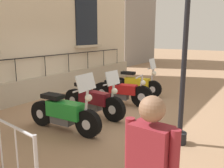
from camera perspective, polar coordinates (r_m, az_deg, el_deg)
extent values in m
plane|color=#9E7A5B|center=(7.37, -1.87, -5.85)|extent=(60.00, 60.00, 0.00)
cube|color=beige|center=(9.12, -18.07, 16.56)|extent=(0.60, 11.26, 6.16)
cube|color=#B1A48F|center=(8.98, -15.47, -0.55)|extent=(0.20, 11.26, 0.76)
cube|color=black|center=(10.62, -5.99, 14.71)|extent=(0.06, 1.39, 2.04)
cube|color=#BCAE97|center=(10.57, -5.52, 8.93)|extent=(0.24, 1.59, 0.10)
cube|color=black|center=(8.79, -15.69, 6.40)|extent=(0.03, 9.46, 0.03)
cylinder|color=black|center=(8.12, -21.87, 3.04)|extent=(0.02, 0.02, 0.71)
cylinder|color=black|center=(8.83, -15.56, 4.10)|extent=(0.02, 0.02, 0.71)
cylinder|color=black|center=(9.64, -10.24, 4.95)|extent=(0.02, 0.02, 0.71)
cylinder|color=black|center=(10.52, -5.76, 5.62)|extent=(0.02, 0.02, 0.71)
cylinder|color=black|center=(11.45, -1.99, 6.17)|extent=(0.02, 0.02, 0.71)
cylinder|color=black|center=(12.42, 1.21, 6.61)|extent=(0.02, 0.02, 0.71)
cylinder|color=black|center=(5.33, -5.64, -9.35)|extent=(0.63, 0.19, 0.62)
cylinder|color=silver|center=(5.33, -5.64, -9.35)|extent=(0.23, 0.19, 0.22)
cylinder|color=black|center=(6.22, -16.19, -6.67)|extent=(0.63, 0.19, 0.62)
cylinder|color=silver|center=(6.22, -16.19, -6.67)|extent=(0.23, 0.19, 0.22)
cube|color=#1E842D|center=(5.65, -11.05, -5.94)|extent=(0.94, 0.37, 0.36)
cube|color=#4C4C51|center=(5.79, -11.70, -8.14)|extent=(0.57, 0.29, 0.22)
cube|color=black|center=(5.82, -13.90, -2.83)|extent=(0.53, 0.32, 0.10)
cylinder|color=silver|center=(5.24, -6.17, -5.32)|extent=(0.16, 0.07, 0.78)
cylinder|color=silver|center=(5.17, -6.71, -1.15)|extent=(0.08, 0.71, 0.04)
sphere|color=white|center=(5.14, -5.59, -3.26)|extent=(0.16, 0.16, 0.16)
cylinder|color=silver|center=(6.07, -11.81, -8.31)|extent=(0.83, 0.13, 0.08)
cube|color=silver|center=(5.10, -6.21, 0.41)|extent=(0.15, 0.58, 0.36)
cylinder|color=black|center=(6.24, 0.44, -5.98)|extent=(0.66, 0.19, 0.65)
cylinder|color=silver|center=(6.24, 0.44, -5.98)|extent=(0.24, 0.19, 0.23)
cylinder|color=black|center=(7.17, -8.91, -3.76)|extent=(0.66, 0.19, 0.65)
cylinder|color=silver|center=(7.17, -8.91, -3.76)|extent=(0.24, 0.19, 0.23)
cube|color=maroon|center=(6.59, -4.28, -3.17)|extent=(0.95, 0.33, 0.33)
cube|color=#4C4C51|center=(6.72, -4.89, -5.00)|extent=(0.58, 0.25, 0.23)
cube|color=black|center=(6.77, -6.71, -0.21)|extent=(0.54, 0.28, 0.10)
cylinder|color=silver|center=(6.17, 0.07, -2.96)|extent=(0.16, 0.07, 0.67)
cylinder|color=silver|center=(6.13, -0.30, 0.11)|extent=(0.07, 0.60, 0.04)
sphere|color=white|center=(6.09, 0.60, -1.69)|extent=(0.16, 0.16, 0.16)
cylinder|color=silver|center=(6.98, -5.17, -5.35)|extent=(0.85, 0.14, 0.08)
cube|color=silver|center=(6.06, 0.15, 1.43)|extent=(0.15, 0.50, 0.36)
cylinder|color=black|center=(7.46, 7.13, -3.00)|extent=(0.69, 0.24, 0.68)
cylinder|color=silver|center=(7.46, 7.13, -3.00)|extent=(0.26, 0.19, 0.24)
cylinder|color=black|center=(7.93, -2.24, -2.02)|extent=(0.69, 0.24, 0.68)
cylinder|color=silver|center=(7.93, -2.24, -2.02)|extent=(0.26, 0.19, 0.24)
cube|color=red|center=(7.61, 2.66, -1.18)|extent=(0.91, 0.46, 0.29)
cube|color=#4C4C51|center=(7.69, 1.95, -2.71)|extent=(0.56, 0.34, 0.24)
cube|color=black|center=(7.70, 0.22, 0.52)|extent=(0.53, 0.36, 0.10)
cylinder|color=silver|center=(7.40, 6.82, -0.64)|extent=(0.17, 0.09, 0.63)
cylinder|color=silver|center=(7.35, 6.51, 1.75)|extent=(0.15, 0.69, 0.04)
sphere|color=white|center=(7.35, 7.37, 0.30)|extent=(0.16, 0.16, 0.16)
cylinder|color=silver|center=(7.94, 1.29, -3.14)|extent=(0.78, 0.21, 0.08)
cylinder|color=black|center=(8.66, 9.68, -1.22)|extent=(0.63, 0.20, 0.62)
cylinder|color=silver|center=(8.66, 9.68, -1.22)|extent=(0.23, 0.17, 0.22)
cylinder|color=black|center=(9.11, 1.90, -0.41)|extent=(0.63, 0.20, 0.62)
cylinder|color=silver|center=(9.11, 1.90, -0.41)|extent=(0.23, 0.17, 0.22)
cube|color=gold|center=(8.81, 6.02, 0.41)|extent=(0.93, 0.39, 0.31)
cube|color=#4C4C51|center=(8.89, 5.39, -0.97)|extent=(0.56, 0.29, 0.22)
cube|color=black|center=(8.89, 3.86, 2.62)|extent=(0.53, 0.31, 0.10)
cylinder|color=silver|center=(8.60, 9.45, 1.27)|extent=(0.17, 0.08, 0.76)
cylinder|color=silver|center=(8.56, 9.21, 3.79)|extent=(0.11, 0.61, 0.04)
sphere|color=white|center=(8.55, 9.94, 2.54)|extent=(0.16, 0.16, 0.16)
cylinder|color=silver|center=(9.12, 4.70, -1.33)|extent=(0.82, 0.18, 0.08)
cube|color=silver|center=(8.52, 9.63, 4.76)|extent=(0.18, 0.51, 0.36)
cylinder|color=black|center=(5.29, 15.70, -12.15)|extent=(0.28, 0.28, 0.24)
cylinder|color=black|center=(4.86, 17.10, 11.31)|extent=(0.10, 0.10, 4.46)
cylinder|color=#B7B7BF|center=(4.03, -24.85, -13.21)|extent=(0.02, 0.02, 0.87)
cylinder|color=#B7B7BF|center=(3.63, -21.57, -15.71)|extent=(0.02, 0.02, 0.87)
cube|color=maroon|center=(2.25, 9.10, -16.77)|extent=(0.37, 0.24, 0.60)
sphere|color=#8C664C|center=(2.08, 9.50, -5.86)|extent=(0.23, 0.23, 0.23)
cylinder|color=maroon|center=(2.34, 4.23, -14.70)|extent=(0.09, 0.09, 0.57)
cylinder|color=maroon|center=(2.16, 14.50, -17.47)|extent=(0.09, 0.09, 0.57)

